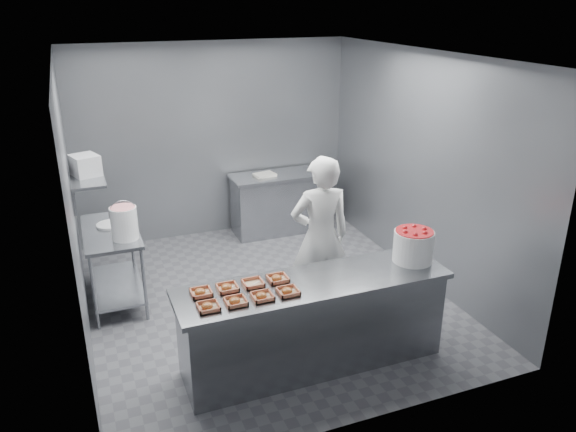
# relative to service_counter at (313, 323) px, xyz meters

# --- Properties ---
(floor) EXTENTS (4.50, 4.50, 0.00)m
(floor) POSITION_rel_service_counter_xyz_m (0.00, 1.35, -0.45)
(floor) COLOR #4C4C51
(floor) RESTS_ON ground
(ceiling) EXTENTS (4.50, 4.50, 0.00)m
(ceiling) POSITION_rel_service_counter_xyz_m (0.00, 1.35, 2.35)
(ceiling) COLOR white
(ceiling) RESTS_ON wall_back
(wall_back) EXTENTS (4.00, 0.04, 2.80)m
(wall_back) POSITION_rel_service_counter_xyz_m (0.00, 3.60, 0.95)
(wall_back) COLOR slate
(wall_back) RESTS_ON ground
(wall_left) EXTENTS (0.04, 4.50, 2.80)m
(wall_left) POSITION_rel_service_counter_xyz_m (-2.00, 1.35, 0.95)
(wall_left) COLOR slate
(wall_left) RESTS_ON ground
(wall_right) EXTENTS (0.04, 4.50, 2.80)m
(wall_right) POSITION_rel_service_counter_xyz_m (2.00, 1.35, 0.95)
(wall_right) COLOR slate
(wall_right) RESTS_ON ground
(service_counter) EXTENTS (2.60, 0.70, 0.90)m
(service_counter) POSITION_rel_service_counter_xyz_m (0.00, 0.00, 0.00)
(service_counter) COLOR slate
(service_counter) RESTS_ON ground
(prep_table) EXTENTS (0.60, 1.20, 0.90)m
(prep_table) POSITION_rel_service_counter_xyz_m (-1.65, 1.95, 0.14)
(prep_table) COLOR slate
(prep_table) RESTS_ON ground
(back_counter) EXTENTS (1.50, 0.60, 0.90)m
(back_counter) POSITION_rel_service_counter_xyz_m (0.90, 3.25, -0.00)
(back_counter) COLOR slate
(back_counter) RESTS_ON ground
(wall_shelf) EXTENTS (0.35, 0.90, 0.03)m
(wall_shelf) POSITION_rel_service_counter_xyz_m (-1.82, 1.95, 1.10)
(wall_shelf) COLOR slate
(wall_shelf) RESTS_ON wall_left
(tray_0) EXTENTS (0.19, 0.18, 0.06)m
(tray_0) POSITION_rel_service_counter_xyz_m (-1.03, -0.13, 0.47)
(tray_0) COLOR tan
(tray_0) RESTS_ON service_counter
(tray_1) EXTENTS (0.19, 0.18, 0.06)m
(tray_1) POSITION_rel_service_counter_xyz_m (-0.79, -0.13, 0.47)
(tray_1) COLOR tan
(tray_1) RESTS_ON service_counter
(tray_2) EXTENTS (0.19, 0.18, 0.06)m
(tray_2) POSITION_rel_service_counter_xyz_m (-0.55, -0.13, 0.47)
(tray_2) COLOR tan
(tray_2) RESTS_ON service_counter
(tray_3) EXTENTS (0.19, 0.18, 0.06)m
(tray_3) POSITION_rel_service_counter_xyz_m (-0.31, -0.13, 0.47)
(tray_3) COLOR tan
(tray_3) RESTS_ON service_counter
(tray_4) EXTENTS (0.19, 0.18, 0.06)m
(tray_4) POSITION_rel_service_counter_xyz_m (-1.03, 0.13, 0.47)
(tray_4) COLOR tan
(tray_4) RESTS_ON service_counter
(tray_5) EXTENTS (0.19, 0.18, 0.06)m
(tray_5) POSITION_rel_service_counter_xyz_m (-0.79, 0.13, 0.47)
(tray_5) COLOR tan
(tray_5) RESTS_ON service_counter
(tray_6) EXTENTS (0.19, 0.18, 0.04)m
(tray_6) POSITION_rel_service_counter_xyz_m (-0.55, 0.13, 0.47)
(tray_6) COLOR tan
(tray_6) RESTS_ON service_counter
(tray_7) EXTENTS (0.19, 0.18, 0.06)m
(tray_7) POSITION_rel_service_counter_xyz_m (-0.31, 0.13, 0.47)
(tray_7) COLOR tan
(tray_7) RESTS_ON service_counter
(worker) EXTENTS (0.71, 0.50, 1.82)m
(worker) POSITION_rel_service_counter_xyz_m (0.46, 0.89, 0.46)
(worker) COLOR white
(worker) RESTS_ON ground
(strawberry_tub) EXTENTS (0.39, 0.39, 0.32)m
(strawberry_tub) POSITION_rel_service_counter_xyz_m (1.08, 0.03, 0.62)
(strawberry_tub) COLOR white
(strawberry_tub) RESTS_ON service_counter
(glaze_bucket) EXTENTS (0.30, 0.28, 0.44)m
(glaze_bucket) POSITION_rel_service_counter_xyz_m (-1.51, 1.64, 0.64)
(glaze_bucket) COLOR white
(glaze_bucket) RESTS_ON prep_table
(bucket_lid) EXTENTS (0.38, 0.38, 0.02)m
(bucket_lid) POSITION_rel_service_counter_xyz_m (-1.64, 2.08, 0.46)
(bucket_lid) COLOR white
(bucket_lid) RESTS_ON prep_table
(rag) EXTENTS (0.17, 0.16, 0.02)m
(rag) POSITION_rel_service_counter_xyz_m (-1.52, 2.39, 0.46)
(rag) COLOR #CCB28C
(rag) RESTS_ON prep_table
(appliance) EXTENTS (0.34, 0.36, 0.22)m
(appliance) POSITION_rel_service_counter_xyz_m (-1.82, 1.95, 1.22)
(appliance) COLOR gray
(appliance) RESTS_ON wall_shelf
(paper_stack) EXTENTS (0.33, 0.26, 0.04)m
(paper_stack) POSITION_rel_service_counter_xyz_m (0.64, 3.25, 0.46)
(paper_stack) COLOR silver
(paper_stack) RESTS_ON back_counter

